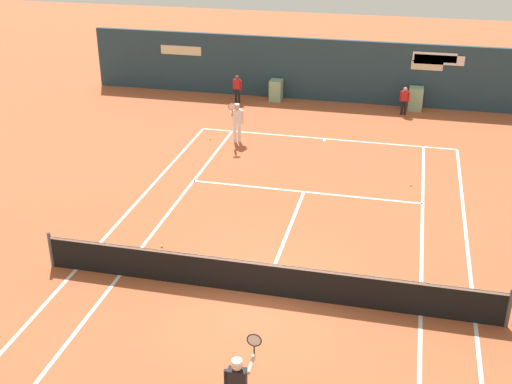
{
  "coord_description": "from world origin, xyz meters",
  "views": [
    {
      "loc": [
        3.13,
        -14.02,
        9.76
      ],
      "look_at": [
        -1.22,
        4.36,
        0.8
      ],
      "focal_mm": 46.35,
      "sensor_mm": 36.0,
      "label": 1
    }
  ],
  "objects_px": {
    "ball_kid_centre_post": "(237,87)",
    "ball_kid_right_post": "(404,99)",
    "tennis_ball_by_sideline": "(162,246)",
    "tennis_ball_mid_court": "(210,139)",
    "player_on_baseline": "(237,119)",
    "tennis_ball_near_service_line": "(411,185)"
  },
  "relations": [
    {
      "from": "ball_kid_centre_post",
      "to": "ball_kid_right_post",
      "type": "xyz_separation_m",
      "value": [
        7.85,
        0.0,
        -0.03
      ]
    },
    {
      "from": "ball_kid_right_post",
      "to": "tennis_ball_mid_court",
      "type": "relative_size",
      "value": 19.13
    },
    {
      "from": "tennis_ball_mid_court",
      "to": "ball_kid_right_post",
      "type": "bearing_deg",
      "value": 33.69
    },
    {
      "from": "ball_kid_centre_post",
      "to": "tennis_ball_near_service_line",
      "type": "xyz_separation_m",
      "value": [
        8.39,
        -7.87,
        -0.74
      ]
    },
    {
      "from": "tennis_ball_mid_court",
      "to": "tennis_ball_near_service_line",
      "type": "height_order",
      "value": "same"
    },
    {
      "from": "player_on_baseline",
      "to": "tennis_ball_near_service_line",
      "type": "bearing_deg",
      "value": 140.33
    },
    {
      "from": "ball_kid_centre_post",
      "to": "tennis_ball_near_service_line",
      "type": "height_order",
      "value": "ball_kid_centre_post"
    },
    {
      "from": "player_on_baseline",
      "to": "tennis_ball_near_service_line",
      "type": "xyz_separation_m",
      "value": [
        7.04,
        -2.7,
        -0.96
      ]
    },
    {
      "from": "ball_kid_right_post",
      "to": "player_on_baseline",
      "type": "bearing_deg",
      "value": 44.66
    },
    {
      "from": "player_on_baseline",
      "to": "tennis_ball_by_sideline",
      "type": "relative_size",
      "value": 27.41
    },
    {
      "from": "tennis_ball_by_sideline",
      "to": "tennis_ball_mid_court",
      "type": "bearing_deg",
      "value": 97.72
    },
    {
      "from": "tennis_ball_mid_court",
      "to": "tennis_ball_near_service_line",
      "type": "bearing_deg",
      "value": -18.53
    },
    {
      "from": "ball_kid_centre_post",
      "to": "tennis_ball_by_sideline",
      "type": "distance_m",
      "value": 14.02
    },
    {
      "from": "tennis_ball_mid_court",
      "to": "tennis_ball_by_sideline",
      "type": "distance_m",
      "value": 8.9
    },
    {
      "from": "ball_kid_right_post",
      "to": "tennis_ball_mid_court",
      "type": "xyz_separation_m",
      "value": [
        -7.67,
        -5.11,
        -0.72
      ]
    },
    {
      "from": "tennis_ball_mid_court",
      "to": "ball_kid_centre_post",
      "type": "bearing_deg",
      "value": 91.98
    },
    {
      "from": "tennis_ball_mid_court",
      "to": "tennis_ball_near_service_line",
      "type": "distance_m",
      "value": 8.66
    },
    {
      "from": "ball_kid_right_post",
      "to": "tennis_ball_mid_court",
      "type": "bearing_deg",
      "value": 39.86
    },
    {
      "from": "player_on_baseline",
      "to": "tennis_ball_mid_court",
      "type": "xyz_separation_m",
      "value": [
        -1.17,
        0.05,
        -0.96
      ]
    },
    {
      "from": "ball_kid_centre_post",
      "to": "tennis_ball_mid_court",
      "type": "xyz_separation_m",
      "value": [
        0.18,
        -5.11,
        -0.74
      ]
    },
    {
      "from": "ball_kid_centre_post",
      "to": "tennis_ball_mid_court",
      "type": "distance_m",
      "value": 5.17
    },
    {
      "from": "tennis_ball_near_service_line",
      "to": "ball_kid_right_post",
      "type": "bearing_deg",
      "value": 93.95
    }
  ]
}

